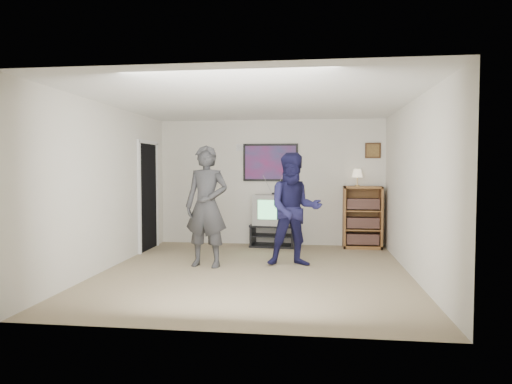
% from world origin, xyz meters
% --- Properties ---
extents(room_shell, '(4.51, 5.00, 2.51)m').
position_xyz_m(room_shell, '(0.00, 0.35, 1.25)').
color(room_shell, '#726348').
rests_on(room_shell, ground).
extents(media_stand, '(0.90, 0.55, 0.44)m').
position_xyz_m(media_stand, '(0.08, 2.23, 0.22)').
color(media_stand, black).
rests_on(media_stand, room_shell).
extents(crt_television, '(0.78, 0.69, 0.59)m').
position_xyz_m(crt_television, '(0.08, 2.23, 0.73)').
color(crt_television, gray).
rests_on(crt_television, media_stand).
extents(bookshelf, '(0.72, 0.41, 1.19)m').
position_xyz_m(bookshelf, '(1.79, 2.28, 0.60)').
color(bookshelf, brown).
rests_on(bookshelf, room_shell).
extents(table_lamp, '(0.21, 0.21, 0.33)m').
position_xyz_m(table_lamp, '(1.69, 2.32, 1.35)').
color(table_lamp, beige).
rests_on(table_lamp, bookshelf).
extents(person_tall, '(0.75, 0.55, 1.89)m').
position_xyz_m(person_tall, '(-0.79, 0.30, 0.94)').
color(person_tall, '#2E2F31').
rests_on(person_tall, room_shell).
extents(person_short, '(0.96, 0.80, 1.78)m').
position_xyz_m(person_short, '(0.56, 0.52, 0.89)').
color(person_short, '#17163D').
rests_on(person_short, room_shell).
extents(controller_left, '(0.06, 0.12, 0.03)m').
position_xyz_m(controller_left, '(-0.85, 0.48, 1.13)').
color(controller_left, white).
rests_on(controller_left, person_tall).
extents(controller_right, '(0.06, 0.12, 0.03)m').
position_xyz_m(controller_right, '(0.57, 0.73, 0.95)').
color(controller_right, white).
rests_on(controller_right, person_short).
extents(poster, '(1.10, 0.03, 0.75)m').
position_xyz_m(poster, '(0.00, 2.48, 1.65)').
color(poster, black).
rests_on(poster, room_shell).
extents(air_vent, '(0.28, 0.02, 0.14)m').
position_xyz_m(air_vent, '(-0.55, 2.48, 1.95)').
color(air_vent, white).
rests_on(air_vent, room_shell).
extents(small_picture, '(0.30, 0.03, 0.30)m').
position_xyz_m(small_picture, '(2.00, 2.48, 1.88)').
color(small_picture, black).
rests_on(small_picture, room_shell).
extents(doorway, '(0.03, 0.85, 2.00)m').
position_xyz_m(doorway, '(-2.23, 1.60, 1.00)').
color(doorway, black).
rests_on(doorway, room_shell).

